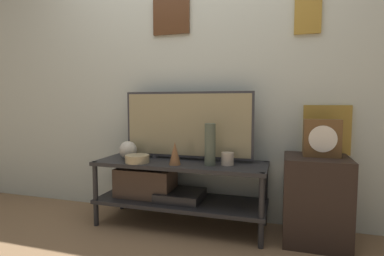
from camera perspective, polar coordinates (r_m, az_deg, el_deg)
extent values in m
plane|color=#846647|center=(2.35, -4.55, -20.44)|extent=(12.00, 12.00, 0.00)
cube|color=beige|center=(2.67, -0.25, 12.31)|extent=(6.40, 0.06, 2.70)
cube|color=olive|center=(2.60, 21.23, 20.54)|extent=(0.19, 0.02, 0.38)
cube|color=white|center=(2.59, 21.24, 20.58)|extent=(0.16, 0.01, 0.35)
cube|color=olive|center=(2.52, 24.25, -0.33)|extent=(0.34, 0.02, 0.38)
cube|color=#BCB299|center=(2.51, 24.27, -0.34)|extent=(0.31, 0.01, 0.34)
cube|color=#4C2D19|center=(2.77, -3.99, 20.54)|extent=(0.33, 0.02, 0.31)
cube|color=white|center=(2.76, -4.04, 20.57)|extent=(0.29, 0.01, 0.28)
cube|color=#232326|center=(2.43, -2.24, -6.77)|extent=(1.38, 0.47, 0.03)
cube|color=#232326|center=(2.51, -2.22, -13.77)|extent=(1.38, 0.47, 0.03)
cylinder|color=#232326|center=(2.61, -17.89, -11.83)|extent=(0.04, 0.04, 0.53)
cylinder|color=#232326|center=(2.18, 13.09, -15.11)|extent=(0.04, 0.04, 0.53)
cylinder|color=#232326|center=(2.94, -13.27, -9.83)|extent=(0.04, 0.04, 0.53)
cylinder|color=#232326|center=(2.56, 13.73, -12.03)|extent=(0.04, 0.04, 0.53)
cube|color=black|center=(2.50, -2.22, -12.68)|extent=(0.36, 0.33, 0.07)
cube|color=#47382D|center=(2.59, -8.83, -10.17)|extent=(0.48, 0.26, 0.24)
cylinder|color=#333338|center=(2.62, -7.13, -5.39)|extent=(0.05, 0.05, 0.02)
cylinder|color=#333338|center=(2.44, 5.88, -6.14)|extent=(0.05, 0.05, 0.02)
cube|color=#333338|center=(2.48, -0.87, 0.64)|extent=(1.09, 0.04, 0.55)
cube|color=#998C66|center=(2.46, -0.98, 0.62)|extent=(1.05, 0.01, 0.51)
cylinder|color=tan|center=(2.42, -10.40, -5.79)|extent=(0.19, 0.19, 0.06)
cylinder|color=#4C5647|center=(2.27, 3.45, -3.15)|extent=(0.08, 0.08, 0.32)
cone|color=brown|center=(2.30, -3.38, -4.83)|extent=(0.09, 0.09, 0.18)
sphere|color=beige|center=(2.59, -12.11, -4.12)|extent=(0.15, 0.15, 0.15)
cylinder|color=#C1B29E|center=(2.31, 6.76, -5.83)|extent=(0.10, 0.10, 0.10)
cube|color=black|center=(2.39, 22.45, -12.41)|extent=(0.44, 0.42, 0.62)
cube|color=brown|center=(2.31, 23.51, -1.77)|extent=(0.25, 0.10, 0.27)
cylinder|color=white|center=(2.25, 23.66, -1.92)|extent=(0.19, 0.01, 0.19)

